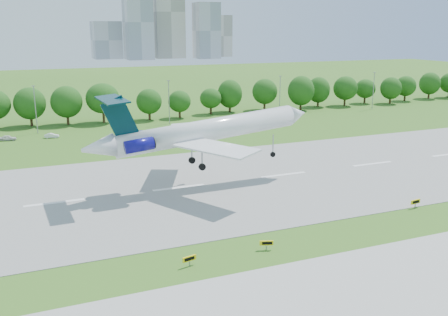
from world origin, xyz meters
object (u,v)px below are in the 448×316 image
(service_vehicle_a, at_px, (52,136))
(service_vehicle_b, at_px, (8,138))
(taxi_sign_left, at_px, (189,259))
(airliner, at_px, (197,131))

(service_vehicle_a, bearing_deg, service_vehicle_b, 94.50)
(taxi_sign_left, height_order, service_vehicle_a, taxi_sign_left)
(taxi_sign_left, relative_size, service_vehicle_a, 0.51)
(taxi_sign_left, distance_m, service_vehicle_b, 80.88)
(taxi_sign_left, bearing_deg, service_vehicle_a, 83.77)
(airliner, relative_size, service_vehicle_b, 10.85)
(taxi_sign_left, height_order, service_vehicle_b, service_vehicle_b)
(airliner, xyz_separation_m, taxi_sign_left, (-10.73, -27.65, -8.61))
(airliner, height_order, taxi_sign_left, airliner)
(taxi_sign_left, xyz_separation_m, service_vehicle_a, (-9.69, 77.68, -0.33))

